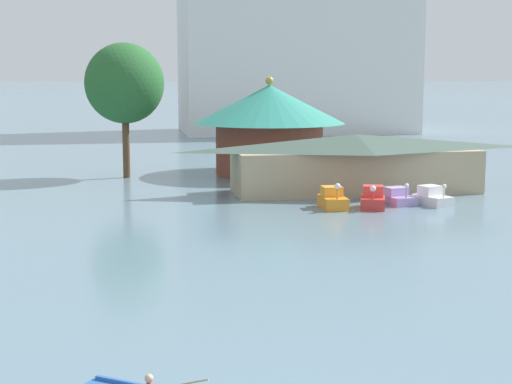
# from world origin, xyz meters

# --- Properties ---
(pedal_boat_orange) EXTENTS (1.52, 2.60, 1.77)m
(pedal_boat_orange) POSITION_xyz_m (9.22, 32.54, 0.56)
(pedal_boat_orange) COLOR orange
(pedal_boat_orange) RESTS_ON ground
(pedal_boat_red) EXTENTS (2.19, 2.67, 1.61)m
(pedal_boat_red) POSITION_xyz_m (11.73, 32.03, 0.58)
(pedal_boat_red) COLOR red
(pedal_boat_red) RESTS_ON ground
(pedal_boat_lavender) EXTENTS (2.04, 2.64, 1.51)m
(pedal_boat_lavender) POSITION_xyz_m (13.92, 33.36, 0.44)
(pedal_boat_lavender) COLOR #B299D8
(pedal_boat_lavender) RESTS_ON ground
(pedal_boat_white) EXTENTS (2.19, 2.82, 1.51)m
(pedal_boat_white) POSITION_xyz_m (16.02, 32.62, 0.50)
(pedal_boat_white) COLOR white
(pedal_boat_white) RESTS_ON ground
(boathouse) EXTENTS (19.03, 6.04, 4.23)m
(boathouse) POSITION_xyz_m (12.75, 38.88, 2.21)
(boathouse) COLOR tan
(boathouse) RESTS_ON ground
(green_roof_pavilion) EXTENTS (12.86, 12.86, 8.31)m
(green_roof_pavilion) POSITION_xyz_m (8.65, 50.26, 4.44)
(green_roof_pavilion) COLOR brown
(green_roof_pavilion) RESTS_ON ground
(shoreline_tree_mid) EXTENTS (6.47, 6.47, 11.06)m
(shoreline_tree_mid) POSITION_xyz_m (-3.47, 50.03, 7.74)
(shoreline_tree_mid) COLOR brown
(shoreline_tree_mid) RESTS_ON ground
(background_building_block) EXTENTS (34.05, 18.36, 24.68)m
(background_building_block) POSITION_xyz_m (22.36, 99.05, 12.36)
(background_building_block) COLOR silver
(background_building_block) RESTS_ON ground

